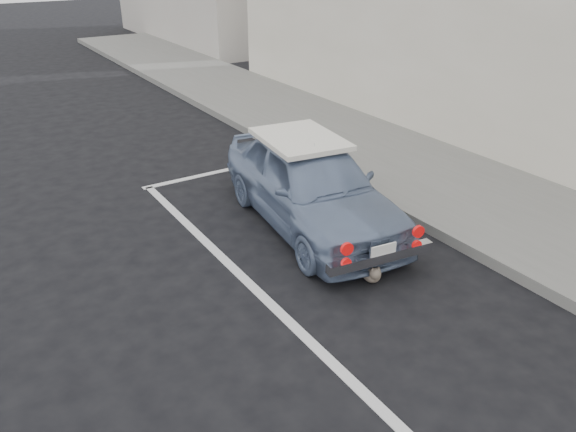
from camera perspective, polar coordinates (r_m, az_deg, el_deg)
name	(u,v)px	position (r m, az deg, el deg)	size (l,w,h in m)	color
ground	(517,420)	(5.44, 22.24, -18.66)	(80.00, 80.00, 0.00)	black
sidewalk	(545,228)	(8.58, 24.64, -1.10)	(2.80, 40.00, 0.15)	slate
pline_front	(225,170)	(10.02, -6.45, 4.64)	(3.00, 0.12, 0.01)	silver
pline_side	(252,286)	(6.67, -3.64, -7.16)	(0.12, 7.00, 0.01)	silver
retro_coupe	(311,184)	(7.82, 2.37, 3.31)	(1.91, 3.79, 1.24)	#7185A7
cat	(371,271)	(6.78, 8.48, -5.59)	(0.36, 0.48, 0.28)	#756659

